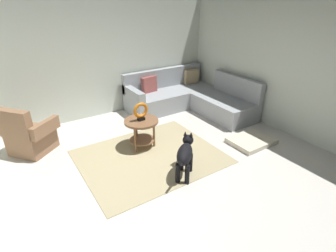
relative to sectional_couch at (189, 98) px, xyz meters
The scene contains 10 objects.
ground_plane 2.85m from the sectional_couch, 134.48° to the right, with size 6.00×6.00×0.10m, color silver.
wall_back 2.43m from the sectional_couch, 155.18° to the left, with size 6.00×0.12×2.70m, color silver.
wall_right 2.47m from the sectional_couch, 64.73° to the right, with size 0.12×6.00×2.70m, color silver.
area_rug 2.28m from the sectional_couch, 144.24° to the right, with size 2.30×1.90×0.01m, color tan.
sectional_couch is the anchor object (origin of this frame).
armchair 3.50m from the sectional_couch, behind, with size 0.97×1.00×0.88m.
side_table 2.03m from the sectional_couch, 151.88° to the right, with size 0.60×0.60×0.54m.
torus_sculpture 2.07m from the sectional_couch, 151.88° to the right, with size 0.28×0.08×0.33m.
dog_bed_mat 1.96m from the sectional_couch, 90.16° to the right, with size 0.80×0.60×0.09m, color beige.
dog 2.63m from the sectional_couch, 128.68° to the right, with size 0.65×0.63×0.63m.
Camera 1 is at (-1.70, -2.70, 2.50)m, focal length 28.43 mm.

